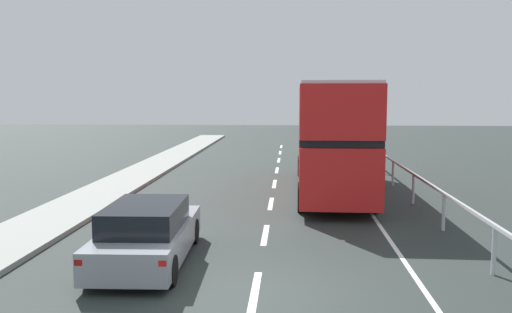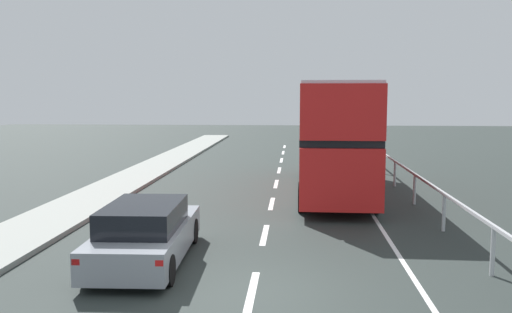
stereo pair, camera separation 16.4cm
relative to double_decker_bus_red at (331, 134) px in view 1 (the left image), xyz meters
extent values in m
cube|color=#28302E|center=(-2.29, -11.32, -2.35)|extent=(74.67, 120.00, 0.10)
cube|color=silver|center=(-2.29, -11.24, -2.30)|extent=(0.16, 2.22, 0.01)
cube|color=silver|center=(-2.29, -6.91, -2.30)|extent=(0.16, 2.22, 0.01)
cube|color=silver|center=(-2.29, -2.59, -2.30)|extent=(0.16, 2.22, 0.01)
cube|color=silver|center=(-2.29, 1.74, -2.30)|extent=(0.16, 2.22, 0.01)
cube|color=silver|center=(-2.29, 6.06, -2.30)|extent=(0.16, 2.22, 0.01)
cube|color=silver|center=(-2.29, 10.38, -2.30)|extent=(0.16, 2.22, 0.01)
cube|color=silver|center=(-2.29, 14.71, -2.30)|extent=(0.16, 2.22, 0.01)
cube|color=silver|center=(-2.29, 19.03, -2.30)|extent=(0.16, 2.22, 0.01)
cube|color=silver|center=(1.05, -2.32, -2.30)|extent=(0.12, 46.00, 0.01)
cube|color=#B7BABE|center=(2.75, -2.32, -1.23)|extent=(0.08, 42.00, 0.08)
cylinder|color=#B7BABE|center=(2.75, -9.96, -1.76)|extent=(0.10, 0.10, 1.07)
cylinder|color=#B7BABE|center=(2.75, -6.14, -1.76)|extent=(0.10, 0.10, 1.07)
cylinder|color=#B7BABE|center=(2.75, -2.32, -1.76)|extent=(0.10, 0.10, 1.07)
cylinder|color=#B7BABE|center=(2.75, 1.50, -1.76)|extent=(0.10, 0.10, 1.07)
cylinder|color=#B7BABE|center=(2.75, 5.31, -1.76)|extent=(0.10, 0.10, 1.07)
cylinder|color=#B7BABE|center=(2.75, 9.13, -1.76)|extent=(0.10, 0.10, 1.07)
cylinder|color=#B7BABE|center=(2.75, 12.95, -1.76)|extent=(0.10, 0.10, 1.07)
cylinder|color=#B7BABE|center=(2.75, 16.77, -1.76)|extent=(0.10, 0.10, 1.07)
cube|color=red|center=(0.00, -0.01, -0.99)|extent=(2.68, 11.04, 1.92)
cube|color=black|center=(0.00, -0.01, 0.09)|extent=(2.70, 10.60, 0.24)
cube|color=red|center=(0.00, -0.01, 1.05)|extent=(2.68, 11.04, 1.68)
cube|color=silver|center=(0.00, -0.01, 1.94)|extent=(2.63, 10.82, 0.10)
cube|color=black|center=(0.08, 5.47, -0.89)|extent=(2.28, 0.07, 1.34)
cube|color=yellow|center=(0.08, 5.47, 1.47)|extent=(1.52, 0.06, 0.28)
cylinder|color=black|center=(-1.11, 4.11, -1.80)|extent=(0.29, 1.00, 1.00)
cylinder|color=black|center=(1.22, 4.08, -1.80)|extent=(0.29, 1.00, 1.00)
cylinder|color=black|center=(-1.22, -3.89, -1.80)|extent=(0.29, 1.00, 1.00)
cylinder|color=black|center=(1.11, -3.93, -1.80)|extent=(0.29, 1.00, 1.00)
cube|color=gray|center=(-4.88, -9.50, -1.78)|extent=(1.96, 4.64, 0.67)
cube|color=black|center=(-4.88, -9.73, -1.17)|extent=(1.67, 2.57, 0.55)
cube|color=red|center=(-5.61, -11.79, -1.61)|extent=(0.16, 0.07, 0.12)
cube|color=red|center=(-4.01, -11.73, -1.61)|extent=(0.16, 0.07, 0.12)
cylinder|color=black|center=(-5.76, -7.94, -1.98)|extent=(0.22, 0.65, 0.64)
cylinder|color=black|center=(-4.12, -7.88, -1.98)|extent=(0.22, 0.65, 0.64)
cylinder|color=black|center=(-5.65, -11.12, -1.98)|extent=(0.22, 0.65, 0.64)
cylinder|color=black|center=(-4.01, -11.06, -1.98)|extent=(0.22, 0.65, 0.64)
camera|label=1|loc=(-1.62, -21.47, 1.53)|focal=37.78mm
camera|label=2|loc=(-1.46, -21.45, 1.53)|focal=37.78mm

